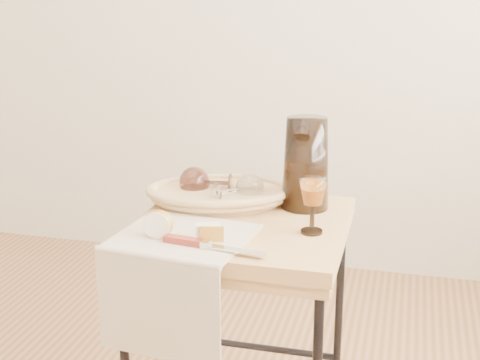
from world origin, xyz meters
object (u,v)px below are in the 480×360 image
(tea_towel, at_px, (183,236))
(goblet_lying_b, at_px, (236,190))
(apple_half, at_px, (159,223))
(bread_basket, at_px, (219,196))
(wine_goblet, at_px, (312,206))
(table_knife, at_px, (209,244))
(pitcher, at_px, (306,163))
(goblet_lying_a, at_px, (210,182))
(side_table, at_px, (242,338))

(tea_towel, height_order, goblet_lying_b, goblet_lying_b)
(apple_half, bearing_deg, tea_towel, 12.99)
(bread_basket, distance_m, wine_goblet, 0.34)
(apple_half, bearing_deg, bread_basket, 73.25)
(tea_towel, height_order, table_knife, table_knife)
(bread_basket, bearing_deg, pitcher, -7.97)
(wine_goblet, bearing_deg, table_knife, -141.31)
(wine_goblet, distance_m, apple_half, 0.39)
(goblet_lying_a, height_order, table_knife, goblet_lying_a)
(goblet_lying_b, bearing_deg, apple_half, -156.91)
(apple_half, bearing_deg, goblet_lying_a, 79.88)
(goblet_lying_b, height_order, table_knife, goblet_lying_b)
(bread_basket, distance_m, apple_half, 0.30)
(side_table, relative_size, goblet_lying_a, 4.90)
(goblet_lying_a, height_order, apple_half, goblet_lying_a)
(goblet_lying_b, bearing_deg, goblet_lying_a, 114.25)
(bread_basket, height_order, goblet_lying_a, goblet_lying_a)
(bread_basket, xyz_separation_m, table_knife, (0.07, -0.34, -0.01))
(tea_towel, relative_size, table_knife, 1.26)
(bread_basket, distance_m, goblet_lying_b, 0.07)
(goblet_lying_b, bearing_deg, bread_basket, 116.07)
(side_table, xyz_separation_m, bread_basket, (-0.10, 0.12, 0.37))
(side_table, height_order, goblet_lying_b, goblet_lying_b)
(side_table, bearing_deg, goblet_lying_b, 113.16)
(goblet_lying_a, distance_m, table_knife, 0.37)
(side_table, relative_size, bread_basket, 1.90)
(bread_basket, xyz_separation_m, wine_goblet, (0.29, -0.16, 0.05))
(goblet_lying_a, xyz_separation_m, table_knife, (0.11, -0.36, -0.04))
(tea_towel, height_order, pitcher, pitcher)
(goblet_lying_a, distance_m, goblet_lying_b, 0.10)
(side_table, distance_m, bread_basket, 0.41)
(goblet_lying_b, relative_size, apple_half, 1.78)
(goblet_lying_a, height_order, goblet_lying_b, goblet_lying_a)
(side_table, distance_m, wine_goblet, 0.47)
(side_table, height_order, tea_towel, tea_towel)
(wine_goblet, bearing_deg, pitcher, 104.23)
(wine_goblet, height_order, apple_half, wine_goblet)
(apple_half, bearing_deg, goblet_lying_b, 61.91)
(side_table, xyz_separation_m, pitcher, (0.14, 0.15, 0.48))
(pitcher, distance_m, wine_goblet, 0.21)
(pitcher, distance_m, apple_half, 0.46)
(goblet_lying_a, bearing_deg, pitcher, 175.85)
(tea_towel, xyz_separation_m, table_knife, (0.09, -0.06, 0.01))
(tea_towel, relative_size, bread_basket, 0.87)
(side_table, height_order, wine_goblet, wine_goblet)
(bread_basket, bearing_deg, table_knife, -93.02)
(bread_basket, bearing_deg, goblet_lying_a, 138.23)
(wine_goblet, xyz_separation_m, apple_half, (-0.36, -0.13, -0.03))
(wine_goblet, bearing_deg, goblet_lying_a, 150.95)
(tea_towel, distance_m, table_knife, 0.11)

